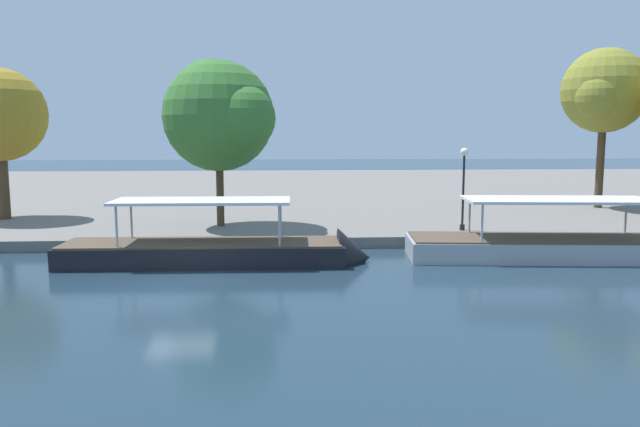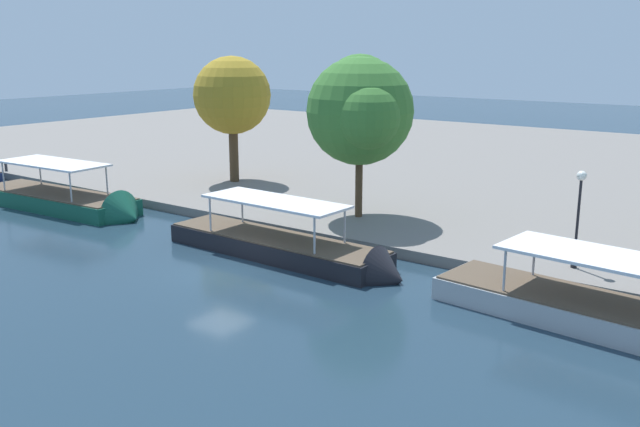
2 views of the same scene
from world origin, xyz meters
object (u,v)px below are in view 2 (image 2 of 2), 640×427
tour_boat_1 (68,204)px  tree_2 (232,97)px  tree_4 (361,108)px  mooring_bollard_0 (6,165)px  tour_boat_2 (291,252)px  lamp_post (579,206)px

tour_boat_1 → tree_2: tree_2 is taller
tree_4 → mooring_bollard_0: bearing=-173.1°
tour_boat_1 → tour_boat_2: bearing=-2.6°
lamp_post → tree_4: bearing=169.7°
tour_boat_1 → tour_boat_2: tour_boat_1 is taller
tour_boat_1 → tour_boat_2: 17.81m
lamp_post → tree_2: bearing=166.5°
tour_boat_2 → tree_4: bearing=97.9°
lamp_post → tree_2: 27.24m
tour_boat_1 → lamp_post: 30.37m
tree_2 → mooring_bollard_0: bearing=-155.7°
tour_boat_2 → tree_2: (-14.33, 11.33, 6.23)m
tour_boat_1 → tree_4: 19.63m
tour_boat_2 → tree_4: tree_4 is taller
mooring_bollard_0 → tree_4: (30.67, 3.73, 5.77)m
mooring_bollard_0 → tree_2: tree_2 is taller
mooring_bollard_0 → tree_4: 31.43m
tour_boat_2 → tree_2: tree_2 is taller
tour_boat_2 → tree_4: size_ratio=1.47×
mooring_bollard_0 → tree_2: 19.64m
tour_boat_2 → tree_4: (-0.83, 7.32, 6.42)m
tour_boat_2 → lamp_post: 13.31m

